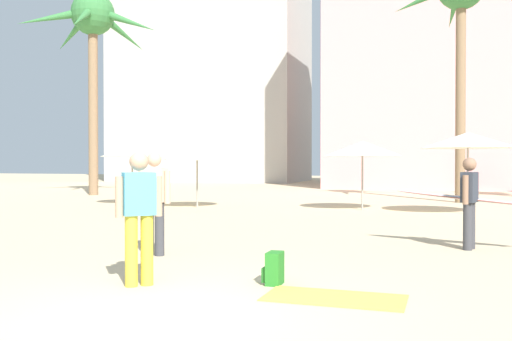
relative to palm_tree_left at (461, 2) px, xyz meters
name	(u,v)px	position (x,y,z in m)	size (l,w,h in m)	color
ground	(147,319)	(-3.63, -18.46, -7.80)	(120.00, 120.00, 0.00)	beige
hotel_pink	(466,61)	(0.84, 13.95, 0.02)	(16.32, 9.41, 15.63)	pink
palm_tree_left	(461,2)	(0.00, 0.00, 0.00)	(5.30, 5.00, 9.36)	#896B4C
palm_tree_center	(93,28)	(-16.56, 0.09, 0.19)	(6.42, 6.33, 9.70)	#896B4C
cafe_umbrella_1	(362,149)	(-3.20, -4.58, -5.78)	(2.57, 2.57, 2.27)	gray
cafe_umbrella_2	(197,152)	(-8.78, -5.35, -5.89)	(2.36, 2.36, 2.19)	gray
cafe_umbrella_3	(132,150)	(-11.70, -4.70, -5.78)	(2.35, 2.35, 2.27)	gray
cafe_umbrella_4	(468,140)	(0.03, -5.25, -5.56)	(2.79, 2.79, 2.47)	gray
beach_towel	(334,298)	(-1.97, -17.05, -7.79)	(1.62, 0.81, 0.01)	#F4CC4C
backpack	(274,269)	(-2.85, -16.54, -7.60)	(0.24, 0.30, 0.42)	#267825
person_far_left	(469,199)	(-0.29, -12.50, -6.89)	(2.73, 1.13, 1.66)	#3D3D42
person_mid_left	(154,199)	(-5.39, -14.94, -6.84)	(0.60, 0.25, 1.74)	#3D3D42
person_near_right	(139,212)	(-4.46, -17.13, -6.86)	(0.51, 0.47, 1.70)	gold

